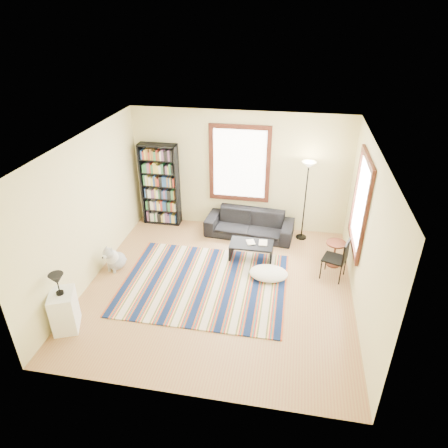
% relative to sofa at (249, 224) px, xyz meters
% --- Properties ---
extents(floor, '(5.00, 5.00, 0.10)m').
position_rel_sofa_xyz_m(floor, '(-0.32, -2.05, -0.34)').
color(floor, '#A07C49').
rests_on(floor, ground).
extents(ceiling, '(5.00, 5.00, 0.10)m').
position_rel_sofa_xyz_m(ceiling, '(-0.32, -2.05, 2.56)').
color(ceiling, white).
rests_on(ceiling, floor).
extents(wall_back, '(5.00, 0.10, 2.80)m').
position_rel_sofa_xyz_m(wall_back, '(-0.32, 0.50, 1.11)').
color(wall_back, beige).
rests_on(wall_back, floor).
extents(wall_front, '(5.00, 0.10, 2.80)m').
position_rel_sofa_xyz_m(wall_front, '(-0.32, -4.60, 1.11)').
color(wall_front, beige).
rests_on(wall_front, floor).
extents(wall_left, '(0.10, 5.00, 2.80)m').
position_rel_sofa_xyz_m(wall_left, '(-2.87, -2.05, 1.11)').
color(wall_left, beige).
rests_on(wall_left, floor).
extents(wall_right, '(0.10, 5.00, 2.80)m').
position_rel_sofa_xyz_m(wall_right, '(2.23, -2.05, 1.11)').
color(wall_right, beige).
rests_on(wall_right, floor).
extents(window_back, '(1.20, 0.06, 1.60)m').
position_rel_sofa_xyz_m(window_back, '(-0.32, 0.42, 1.31)').
color(window_back, white).
rests_on(window_back, wall_back).
extents(window_right, '(0.06, 1.20, 1.60)m').
position_rel_sofa_xyz_m(window_right, '(2.15, -1.25, 1.31)').
color(window_right, white).
rests_on(window_right, wall_right).
extents(rug, '(3.14, 2.51, 0.02)m').
position_rel_sofa_xyz_m(rug, '(-0.62, -2.03, -0.28)').
color(rug, '#0D1C42').
rests_on(rug, floor).
extents(sofa, '(2.07, 0.96, 0.59)m').
position_rel_sofa_xyz_m(sofa, '(0.00, 0.00, 0.00)').
color(sofa, black).
rests_on(sofa, floor).
extents(bookshelf, '(0.90, 0.30, 2.00)m').
position_rel_sofa_xyz_m(bookshelf, '(-2.20, 0.27, 0.71)').
color(bookshelf, black).
rests_on(bookshelf, floor).
extents(coffee_table, '(1.02, 0.77, 0.36)m').
position_rel_sofa_xyz_m(coffee_table, '(0.16, -0.96, -0.11)').
color(coffee_table, black).
rests_on(coffee_table, floor).
extents(book_a, '(0.26, 0.23, 0.02)m').
position_rel_sofa_xyz_m(book_a, '(0.06, -0.96, 0.08)').
color(book_a, beige).
rests_on(book_a, coffee_table).
extents(book_b, '(0.25, 0.19, 0.02)m').
position_rel_sofa_xyz_m(book_b, '(0.31, -0.91, 0.08)').
color(book_b, beige).
rests_on(book_b, coffee_table).
extents(floor_cushion, '(0.85, 0.69, 0.19)m').
position_rel_sofa_xyz_m(floor_cushion, '(0.59, -1.59, -0.20)').
color(floor_cushion, silver).
rests_on(floor_cushion, floor).
extents(floor_lamp, '(0.32, 0.32, 1.86)m').
position_rel_sofa_xyz_m(floor_lamp, '(1.21, 0.10, 0.64)').
color(floor_lamp, black).
rests_on(floor_lamp, floor).
extents(side_table, '(0.42, 0.42, 0.54)m').
position_rel_sofa_xyz_m(side_table, '(1.88, -0.90, -0.02)').
color(side_table, '#431610').
rests_on(side_table, floor).
extents(folding_chair, '(0.53, 0.51, 0.86)m').
position_rel_sofa_xyz_m(folding_chair, '(1.83, -1.34, 0.14)').
color(folding_chair, black).
rests_on(folding_chair, floor).
extents(white_cabinet, '(0.54, 0.61, 0.70)m').
position_rel_sofa_xyz_m(white_cabinet, '(-2.62, -3.60, 0.06)').
color(white_cabinet, white).
rests_on(white_cabinet, floor).
extents(table_lamp, '(0.24, 0.24, 0.38)m').
position_rel_sofa_xyz_m(table_lamp, '(-2.62, -3.60, 0.60)').
color(table_lamp, black).
rests_on(table_lamp, white_cabinet).
extents(dog, '(0.56, 0.67, 0.57)m').
position_rel_sofa_xyz_m(dog, '(-2.51, -1.82, -0.01)').
color(dog, silver).
rests_on(dog, floor).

